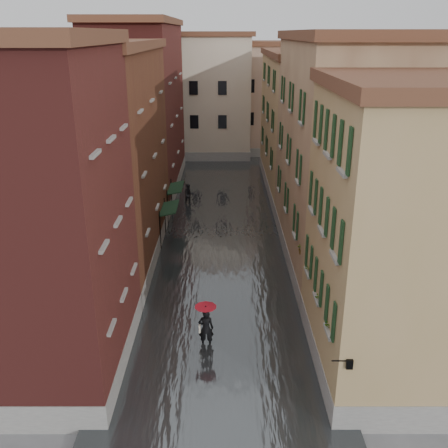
{
  "coord_description": "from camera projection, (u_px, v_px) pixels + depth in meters",
  "views": [
    {
      "loc": [
        0.14,
        -19.93,
        13.37
      ],
      "look_at": [
        0.15,
        7.05,
        3.0
      ],
      "focal_mm": 40.0,
      "sensor_mm": 36.0,
      "label": 1
    }
  ],
  "objects": [
    {
      "name": "ground",
      "position": [
        221.0,
        337.0,
        23.4
      ],
      "size": [
        120.0,
        120.0,
        0.0
      ],
      "primitive_type": "plane",
      "color": "#5F5F62",
      "rests_on": "ground"
    },
    {
      "name": "building_left_near",
      "position": [
        39.0,
        224.0,
        19.19
      ],
      "size": [
        6.0,
        8.0,
        13.0
      ],
      "primitive_type": "cube",
      "color": "maroon",
      "rests_on": "ground"
    },
    {
      "name": "building_end_pink",
      "position": [
        274.0,
        100.0,
        58.58
      ],
      "size": [
        10.0,
        9.0,
        12.0
      ],
      "primitive_type": "cube",
      "color": "tan",
      "rests_on": "ground"
    },
    {
      "name": "wall_lantern",
      "position": [
        349.0,
        363.0,
        16.72
      ],
      "size": [
        0.71,
        0.22,
        0.35
      ],
      "color": "black",
      "rests_on": "ground"
    },
    {
      "name": "building_end_cream",
      "position": [
        196.0,
        97.0,
        56.53
      ],
      "size": [
        12.0,
        9.0,
        13.0
      ],
      "primitive_type": "cube",
      "color": "beige",
      "rests_on": "ground"
    },
    {
      "name": "building_left_mid",
      "position": [
        103.0,
        161.0,
        29.55
      ],
      "size": [
        6.0,
        14.0,
        12.5
      ],
      "primitive_type": "cube",
      "color": "brown",
      "rests_on": "ground"
    },
    {
      "name": "pedestrian_far",
      "position": [
        189.0,
        195.0,
        41.01
      ],
      "size": [
        1.03,
        0.9,
        1.78
      ],
      "primitive_type": "imported",
      "rotation": [
        0.0,
        0.0,
        0.3
      ],
      "color": "black",
      "rests_on": "ground"
    },
    {
      "name": "building_right_near",
      "position": [
        399.0,
        241.0,
        19.47
      ],
      "size": [
        6.0,
        8.0,
        11.5
      ],
      "primitive_type": "cube",
      "color": "#A48854",
      "rests_on": "ground"
    },
    {
      "name": "awning_far",
      "position": [
        175.0,
        189.0,
        37.26
      ],
      "size": [
        1.09,
        3.02,
        2.8
      ],
      "color": "black",
      "rests_on": "ground"
    },
    {
      "name": "floodwater",
      "position": [
        222.0,
        232.0,
        35.49
      ],
      "size": [
        10.0,
        60.0,
        0.2
      ],
      "primitive_type": "cube",
      "color": "#3C4043",
      "rests_on": "ground"
    },
    {
      "name": "pedestrian_main",
      "position": [
        206.0,
        323.0,
        22.29
      ],
      "size": [
        0.99,
        0.99,
        2.06
      ],
      "color": "black",
      "rests_on": "ground"
    },
    {
      "name": "building_right_mid",
      "position": [
        340.0,
        157.0,
        29.47
      ],
      "size": [
        6.0,
        14.0,
        13.0
      ],
      "primitive_type": "cube",
      "color": "tan",
      "rests_on": "ground"
    },
    {
      "name": "building_left_far",
      "position": [
        142.0,
        111.0,
        43.28
      ],
      "size": [
        6.0,
        16.0,
        14.0
      ],
      "primitive_type": "cube",
      "color": "maroon",
      "rests_on": "ground"
    },
    {
      "name": "awning_near",
      "position": [
        169.0,
        209.0,
        32.96
      ],
      "size": [
        1.09,
        2.81,
        2.8
      ],
      "color": "black",
      "rests_on": "ground"
    },
    {
      "name": "building_right_far",
      "position": [
        302.0,
        126.0,
        43.74
      ],
      "size": [
        6.0,
        16.0,
        11.5
      ],
      "primitive_type": "cube",
      "color": "#A48854",
      "rests_on": "ground"
    },
    {
      "name": "window_planters",
      "position": [
        316.0,
        277.0,
        21.52
      ],
      "size": [
        0.59,
        8.04,
        0.84
      ],
      "color": "brown",
      "rests_on": "ground"
    }
  ]
}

